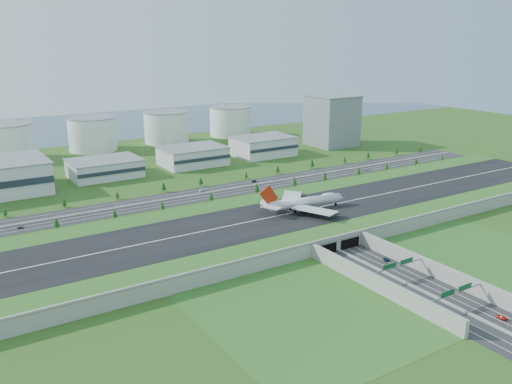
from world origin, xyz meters
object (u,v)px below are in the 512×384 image
car_1 (410,296)px  car_4 (20,227)px  office_tower (332,121)px  fuel_tank_a (7,142)px  car_0 (373,275)px  boeing_747 (304,202)px  car_7 (202,190)px  car_2 (386,259)px  car_6 (366,169)px  car_5 (254,181)px  car_3 (501,317)px

car_1 → car_4: size_ratio=1.02×
office_tower → fuel_tank_a: size_ratio=1.10×
fuel_tank_a → car_0: bearing=-74.2°
boeing_747 → car_0: boeing_747 is taller
car_1 → car_7: (0.29, 215.33, 0.13)m
car_2 → car_6: 209.99m
boeing_747 → car_4: size_ratio=15.24×
office_tower → car_0: office_tower is taller
office_tower → car_6: bearing=-114.7°
fuel_tank_a → car_5: bearing=-52.1°
fuel_tank_a → car_4: bearing=-96.9°
car_1 → car_4: 242.42m
office_tower → car_7: size_ratio=9.55×
fuel_tank_a → car_2: (132.72, -384.99, -16.68)m
car_1 → car_5: size_ratio=0.96×
office_tower → fuel_tank_a: office_tower is taller
car_1 → car_3: bearing=-46.8°
fuel_tank_a → boeing_747: 336.73m
car_5 → car_7: (-49.65, -1.70, 0.10)m
car_0 → car_3: (16.04, -61.48, -0.09)m
car_1 → boeing_747: bearing=93.4°
car_4 → car_5: bearing=-90.4°
fuel_tank_a → car_0: 412.19m
car_4 → car_7: bearing=-89.2°
office_tower → car_4: (-347.13, -107.91, -26.66)m
car_2 → car_4: size_ratio=1.19×
car_2 → car_5: bearing=-77.4°
car_1 → car_6: bearing=66.6°
car_3 → car_5: 253.96m
fuel_tank_a → car_6: fuel_tank_a is taller
fuel_tank_a → car_2: fuel_tank_a is taller
car_0 → car_7: size_ratio=0.82×
car_3 → car_5: size_ratio=1.11×
car_0 → car_6: (156.86, 170.83, 0.00)m
fuel_tank_a → car_3: (128.39, -457.72, -16.66)m
car_7 → office_tower: bearing=117.3°
car_3 → fuel_tank_a: bearing=-73.9°
boeing_747 → car_5: bearing=84.3°
boeing_747 → car_6: 158.81m
fuel_tank_a → car_6: size_ratio=8.63×
car_1 → car_7: size_ratio=0.74×
fuel_tank_a → car_4: size_ratio=11.89×
boeing_747 → car_1: bearing=-93.9°
car_0 → car_2: 23.27m
car_1 → car_2: 44.05m
office_tower → boeing_747: (-185.44, -193.66, -13.84)m
fuel_tank_a → car_3: 475.68m
car_1 → car_3: size_ratio=0.87×
car_1 → car_2: size_ratio=0.86×
car_0 → car_1: (-2.28, -26.53, -0.10)m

